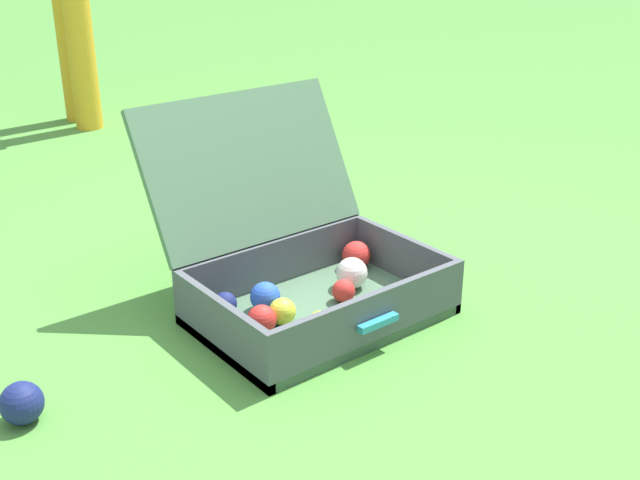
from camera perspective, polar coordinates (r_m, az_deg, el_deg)
ground_plane at (r=1.94m, az=-1.12°, el=-5.86°), size 16.00×16.00×0.00m
open_suitcase at (r=1.95m, az=-1.40°, el=-1.91°), size 0.59×0.62×0.50m
stray_ball_on_grass at (r=1.67m, az=-20.92°, el=-11.04°), size 0.09×0.09×0.09m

